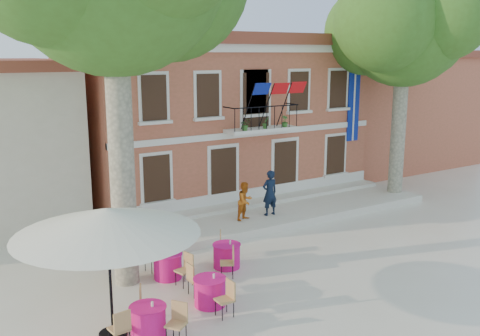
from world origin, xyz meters
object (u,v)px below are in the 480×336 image
object	(u,v)px
pedestrian_orange	(245,201)
cafe_table_4	(227,255)
plane_tree_east	(405,28)
cafe_table_0	(148,320)
cafe_table_1	(210,291)
patio_umbrella	(107,222)
cafe_table_3	(168,265)
pedestrian_navy	(270,193)

from	to	relation	value
pedestrian_orange	cafe_table_4	xyz separation A→B (m)	(-2.67, -3.07, -0.63)
plane_tree_east	cafe_table_0	world-z (taller)	plane_tree_east
cafe_table_0	cafe_table_1	bearing A→B (deg)	17.38
patio_umbrella	cafe_table_3	distance (m)	4.25
pedestrian_navy	pedestrian_orange	world-z (taller)	pedestrian_navy
cafe_table_3	cafe_table_4	world-z (taller)	same
pedestrian_navy	pedestrian_orange	bearing A→B (deg)	1.05
patio_umbrella	pedestrian_orange	size ratio (longest dim) A/B	2.85
cafe_table_1	cafe_table_4	xyz separation A→B (m)	(1.71, 1.99, 0.00)
plane_tree_east	patio_umbrella	xyz separation A→B (m)	(-15.40, -5.13, -4.87)
pedestrian_navy	patio_umbrella	bearing A→B (deg)	32.95
patio_umbrella	plane_tree_east	bearing A→B (deg)	18.43
pedestrian_navy	pedestrian_orange	size ratio (longest dim) A/B	1.22
cafe_table_0	cafe_table_4	world-z (taller)	same
plane_tree_east	pedestrian_orange	bearing A→B (deg)	179.44
pedestrian_navy	cafe_table_0	bearing A→B (deg)	37.72
cafe_table_0	cafe_table_3	world-z (taller)	same
plane_tree_east	cafe_table_3	world-z (taller)	plane_tree_east
pedestrian_orange	pedestrian_navy	bearing A→B (deg)	-17.62
pedestrian_orange	cafe_table_1	xyz separation A→B (m)	(-4.38, -5.06, -0.63)
pedestrian_orange	cafe_table_3	size ratio (longest dim) A/B	0.76
pedestrian_navy	cafe_table_4	size ratio (longest dim) A/B	0.97
cafe_table_3	cafe_table_4	size ratio (longest dim) A/B	1.05
cafe_table_4	patio_umbrella	bearing A→B (deg)	-154.29
patio_umbrella	cafe_table_1	bearing A→B (deg)	3.14
plane_tree_east	cafe_table_4	world-z (taller)	plane_tree_east
cafe_table_3	pedestrian_navy	bearing A→B (deg)	26.26
pedestrian_navy	cafe_table_1	xyz separation A→B (m)	(-5.54, -5.07, -0.79)
patio_umbrella	pedestrian_orange	distance (m)	9.01
cafe_table_0	cafe_table_1	size ratio (longest dim) A/B	0.97
patio_umbrella	cafe_table_0	distance (m)	2.58
plane_tree_east	cafe_table_3	xyz separation A→B (m)	(-12.86, -2.75, -7.31)
pedestrian_navy	cafe_table_4	world-z (taller)	pedestrian_navy
pedestrian_orange	patio_umbrella	bearing A→B (deg)	-161.73
plane_tree_east	cafe_table_4	bearing A→B (deg)	-164.74
plane_tree_east	cafe_table_0	xyz separation A→B (m)	(-14.69, -5.62, -7.30)
cafe_table_0	pedestrian_orange	bearing A→B (deg)	41.60
cafe_table_0	cafe_table_1	distance (m)	2.13
cafe_table_4	pedestrian_navy	bearing A→B (deg)	38.72
cafe_table_0	plane_tree_east	bearing A→B (deg)	20.92
plane_tree_east	cafe_table_3	size ratio (longest dim) A/B	5.33
plane_tree_east	patio_umbrella	world-z (taller)	plane_tree_east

